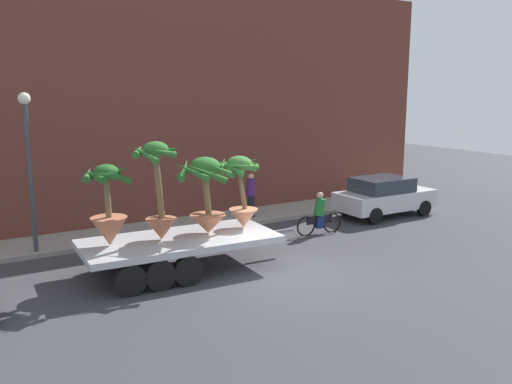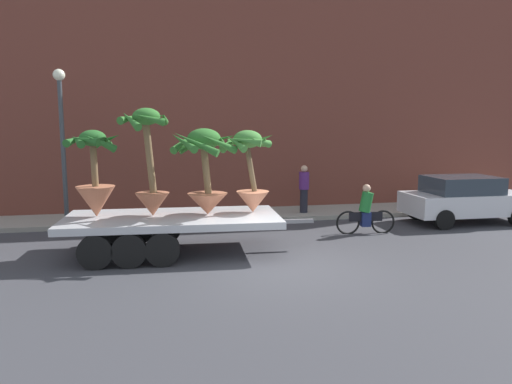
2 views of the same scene
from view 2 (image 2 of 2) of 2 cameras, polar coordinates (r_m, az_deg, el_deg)
The scene contains 12 objects.
ground_plane at distance 11.29m, azimuth 3.31°, elevation -8.88°, with size 60.00×60.00×0.00m, color #38383D.
sidewalk at distance 17.08m, azimuth -1.85°, elevation -2.79°, with size 24.00×2.20×0.15m, color gray.
building_facade at distance 18.50m, azimuth -2.79°, elevation 12.00°, with size 24.00×1.20×9.13m, color brown.
flatbed_trailer at distance 12.40m, azimuth -11.06°, elevation -3.83°, with size 6.48×2.74×0.98m.
potted_palm_rear at distance 12.28m, azimuth -12.66°, elevation 3.19°, with size 1.26×1.32×2.73m.
potted_palm_middle at distance 12.49m, azimuth -0.71°, elevation 2.84°, with size 1.56×1.45×2.17m.
potted_palm_front at distance 12.57m, azimuth -18.78°, elevation 1.43°, with size 1.41×1.39×2.19m.
potted_palm_extra at distance 12.26m, azimuth -6.13°, elevation 2.73°, with size 1.80×1.82×2.22m.
cyclist at distance 14.82m, azimuth 13.05°, elevation -2.33°, with size 1.84×0.38×1.54m.
parked_car at distance 17.48m, azimuth 23.76°, elevation -0.72°, with size 4.11×1.94×1.58m.
pedestrian_near_gate at distance 17.12m, azimuth 5.78°, elevation 0.48°, with size 0.36×0.36×1.71m.
street_lamp at distance 16.03m, azimuth -22.27°, elevation 7.26°, with size 0.36×0.36×4.83m.
Camera 2 is at (-2.74, -10.45, 3.28)m, focal length 33.34 mm.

